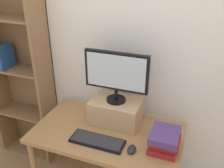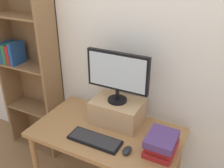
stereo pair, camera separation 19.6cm
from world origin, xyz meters
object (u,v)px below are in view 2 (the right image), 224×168
at_px(computer_monitor, 117,74).
at_px(riser_box, 117,111).
at_px(desk, 107,139).
at_px(keyboard, 95,140).
at_px(bookshelf_unit, 29,64).
at_px(computer_mouse, 127,151).
at_px(book_stack, 161,144).

bearing_deg(computer_monitor, riser_box, 90.00).
xyz_separation_m(desk, computer_monitor, (0.02, 0.16, 0.55)).
bearing_deg(keyboard, bookshelf_unit, 157.00).
relative_size(riser_box, computer_mouse, 4.12).
bearing_deg(desk, bookshelf_unit, 164.93).
bearing_deg(computer_monitor, keyboard, -96.86).
bearing_deg(computer_monitor, book_stack, -24.45).
distance_m(keyboard, computer_mouse, 0.28).
xyz_separation_m(riser_box, keyboard, (-0.04, -0.33, -0.09)).
relative_size(bookshelf_unit, computer_monitor, 3.80).
relative_size(riser_box, book_stack, 1.62).
distance_m(bookshelf_unit, computer_mouse, 1.46).
relative_size(riser_box, computer_monitor, 0.79).
distance_m(riser_box, computer_mouse, 0.42).
xyz_separation_m(bookshelf_unit, book_stack, (1.57, -0.34, -0.22)).
xyz_separation_m(riser_box, computer_mouse, (0.24, -0.33, -0.09)).
distance_m(computer_monitor, computer_mouse, 0.60).
xyz_separation_m(computer_monitor, book_stack, (0.47, -0.21, -0.39)).
relative_size(computer_monitor, computer_mouse, 5.20).
distance_m(desk, book_stack, 0.51).
height_order(computer_monitor, book_stack, computer_monitor).
xyz_separation_m(computer_monitor, keyboard, (-0.04, -0.32, -0.45)).
height_order(riser_box, computer_monitor, computer_monitor).
distance_m(computer_mouse, book_stack, 0.26).
xyz_separation_m(bookshelf_unit, computer_monitor, (1.11, -0.13, 0.16)).
bearing_deg(computer_mouse, desk, 147.94).
height_order(desk, keyboard, keyboard).
bearing_deg(bookshelf_unit, desk, -15.07).
xyz_separation_m(computer_monitor, computer_mouse, (0.24, -0.33, -0.45)).
height_order(bookshelf_unit, book_stack, bookshelf_unit).
bearing_deg(bookshelf_unit, riser_box, -6.58).
height_order(keyboard, book_stack, book_stack).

